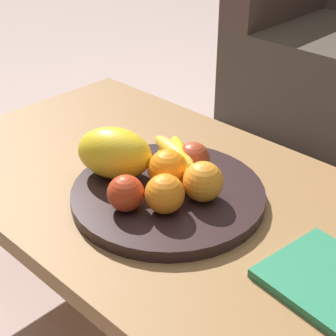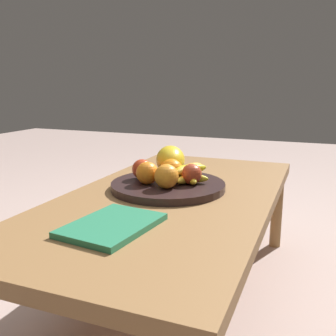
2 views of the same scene
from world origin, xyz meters
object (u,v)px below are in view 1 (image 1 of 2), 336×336
coffee_table (195,218)px  orange_right (166,195)px  orange_left (168,169)px  banana_bunch (178,161)px  fruit_bowl (168,195)px  melon_large_front (114,153)px  apple_left (126,193)px  orange_front (203,182)px  apple_front (193,159)px

coffee_table → orange_right: orange_right is taller
orange_left → banana_bunch: bearing=111.8°
fruit_bowl → orange_left: orange_left is taller
melon_large_front → apple_left: bearing=-31.8°
orange_front → apple_front: 0.10m
melon_large_front → orange_left: 0.12m
coffee_table → orange_front: orange_front is taller
melon_large_front → fruit_bowl: bearing=17.5°
melon_large_front → banana_bunch: melon_large_front is taller
orange_left → coffee_table: bearing=21.3°
apple_left → melon_large_front: bearing=148.2°
orange_left → orange_right: size_ratio=1.06×
coffee_table → banana_bunch: banana_bunch is taller
fruit_bowl → orange_left: size_ratio=4.87×
apple_front → banana_bunch: apple_front is taller
fruit_bowl → banana_bunch: (-0.03, 0.06, 0.04)m
coffee_table → apple_front: size_ratio=18.62×
orange_front → banana_bunch: size_ratio=0.47×
orange_right → banana_bunch: size_ratio=0.45×
coffee_table → orange_front: (0.02, -0.01, 0.10)m
orange_right → apple_left: orange_right is taller
orange_left → apple_front: bearing=88.0°
apple_left → apple_front: bearing=88.8°
fruit_bowl → orange_left: (-0.01, 0.01, 0.05)m
orange_left → apple_left: 0.11m
orange_left → apple_left: bearing=-90.7°
fruit_bowl → orange_front: (0.07, 0.02, 0.05)m
orange_left → apple_left: size_ratio=1.14×
fruit_bowl → melon_large_front: size_ratio=2.46×
apple_front → orange_left: bearing=-92.0°
orange_front → orange_right: bearing=-104.6°
fruit_bowl → orange_right: size_ratio=5.17×
banana_bunch → melon_large_front: bearing=-131.0°
orange_right → apple_front: (-0.06, 0.14, -0.00)m
coffee_table → orange_left: orange_left is taller
melon_large_front → orange_right: melon_large_front is taller
coffee_table → orange_left: bearing=-158.7°
orange_right → melon_large_front: bearing=173.3°
apple_left → banana_bunch: 0.17m
coffee_table → orange_right: size_ratio=17.15×
apple_front → apple_left: size_ratio=0.99×
coffee_table → fruit_bowl: (-0.05, -0.03, 0.05)m
melon_large_front → apple_left: melon_large_front is taller
orange_left → orange_right: orange_left is taller
apple_left → banana_bunch: (-0.02, 0.17, -0.01)m
coffee_table → fruit_bowl: fruit_bowl is taller
coffee_table → orange_right: 0.13m
coffee_table → fruit_bowl: 0.08m
coffee_table → orange_front: 0.11m
orange_left → banana_bunch: 0.06m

